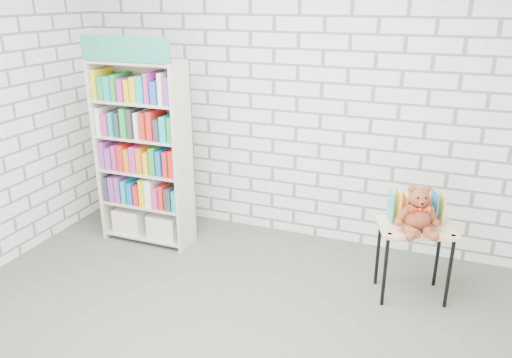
% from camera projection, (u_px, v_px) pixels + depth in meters
% --- Properties ---
extents(ground, '(4.50, 4.50, 0.00)m').
position_uv_depth(ground, '(207.00, 355.00, 3.39)').
color(ground, '#4A5245').
rests_on(ground, ground).
extents(room_shell, '(4.52, 4.02, 2.81)m').
position_uv_depth(room_shell, '(196.00, 93.00, 2.77)').
color(room_shell, silver).
rests_on(room_shell, ground).
extents(bookshelf, '(0.88, 0.34, 1.97)m').
position_uv_depth(bookshelf, '(144.00, 152.00, 4.69)').
color(bookshelf, beige).
rests_on(bookshelf, ground).
extents(display_table, '(0.67, 0.55, 0.62)m').
position_uv_depth(display_table, '(415.00, 236.00, 3.88)').
color(display_table, '#CEB77B').
rests_on(display_table, ground).
extents(table_books, '(0.44, 0.29, 0.24)m').
position_uv_depth(table_books, '(415.00, 207.00, 3.90)').
color(table_books, '#2AB6A6').
rests_on(table_books, display_table).
extents(teddy_bear, '(0.33, 0.33, 0.36)m').
position_uv_depth(teddy_bear, '(418.00, 214.00, 3.71)').
color(teddy_bear, brown).
rests_on(teddy_bear, display_table).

